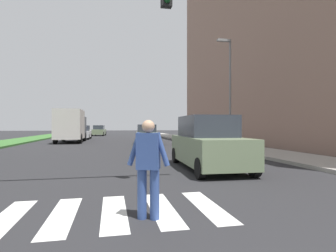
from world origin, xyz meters
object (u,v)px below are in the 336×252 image
at_px(sedan_far_horizon, 99,131).
at_px(truck_box_delivery, 71,126).
at_px(sedan_distant, 82,133).
at_px(street_lamp_right, 229,83).
at_px(pedestrian_performer, 148,164).
at_px(sedan_midblock, 147,135).
at_px(suv_crossing, 208,143).

xyz_separation_m(sedan_far_horizon, truck_box_delivery, (-1.85, -18.41, 0.84)).
relative_size(sedan_distant, truck_box_delivery, 0.67).
distance_m(sedan_distant, truck_box_delivery, 6.72).
bearing_deg(street_lamp_right, pedestrian_performer, -119.94).
xyz_separation_m(street_lamp_right, sedan_midblock, (-5.03, 5.79, -3.80)).
bearing_deg(suv_crossing, sedan_distant, 105.88).
relative_size(street_lamp_right, truck_box_delivery, 1.21).
xyz_separation_m(suv_crossing, sedan_midblock, (-0.53, 13.71, -0.14)).
bearing_deg(truck_box_delivery, sedan_distant, 86.57).
bearing_deg(sedan_distant, pedestrian_performer, -82.23).
distance_m(sedan_distant, sedan_far_horizon, 11.84).
distance_m(street_lamp_right, truck_box_delivery, 15.68).
relative_size(pedestrian_performer, truck_box_delivery, 0.27).
distance_m(suv_crossing, sedan_midblock, 13.72).
height_order(suv_crossing, sedan_distant, suv_crossing).
relative_size(street_lamp_right, sedan_midblock, 1.67).
height_order(sedan_midblock, sedan_distant, sedan_midblock).
height_order(suv_crossing, truck_box_delivery, truck_box_delivery).
relative_size(suv_crossing, truck_box_delivery, 0.75).
bearing_deg(truck_box_delivery, pedestrian_performer, -79.03).
distance_m(sedan_midblock, sedan_distant, 12.47).
xyz_separation_m(suv_crossing, sedan_far_horizon, (-5.49, 36.16, -0.14)).
height_order(sedan_midblock, sedan_far_horizon, sedan_midblock).
relative_size(suv_crossing, sedan_far_horizon, 1.04).
distance_m(sedan_midblock, truck_box_delivery, 7.97).
bearing_deg(sedan_midblock, pedestrian_performer, -97.33).
xyz_separation_m(suv_crossing, sedan_distant, (-6.94, 24.41, -0.16)).
height_order(suv_crossing, sedan_midblock, suv_crossing).
relative_size(sedan_midblock, truck_box_delivery, 0.72).
distance_m(street_lamp_right, suv_crossing, 9.82).
bearing_deg(truck_box_delivery, sedan_midblock, -30.70).
bearing_deg(sedan_midblock, suv_crossing, -87.80).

